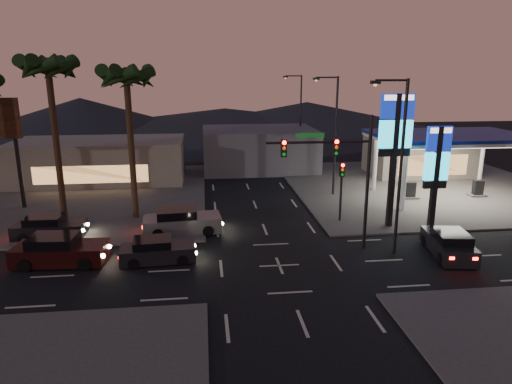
{
  "coord_description": "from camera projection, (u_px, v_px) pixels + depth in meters",
  "views": [
    {
      "loc": [
        -3.94,
        -22.94,
        10.33
      ],
      "look_at": [
        -0.76,
        4.65,
        3.0
      ],
      "focal_mm": 32.0,
      "sensor_mm": 36.0,
      "label": 1
    }
  ],
  "objects": [
    {
      "name": "traffic_signal_mast",
      "position": [
        340.0,
        164.0,
        26.1
      ],
      "size": [
        6.1,
        0.39,
        8.0
      ],
      "color": "black",
      "rests_on": "ground"
    },
    {
      "name": "corner_lot_ne",
      "position": [
        421.0,
        186.0,
        42.23
      ],
      "size": [
        24.0,
        24.0,
        0.12
      ],
      "primitive_type": "cube",
      "color": "#47443F",
      "rests_on": "ground"
    },
    {
      "name": "car_lane_b_mid",
      "position": [
        49.0,
        228.0,
        29.18
      ],
      "size": [
        4.53,
        1.95,
        1.46
      ],
      "color": "black",
      "rests_on": "ground"
    },
    {
      "name": "palm_b",
      "position": [
        49.0,
        78.0,
        30.13
      ],
      "size": [
        4.41,
        4.41,
        11.46
      ],
      "color": "black",
      "rests_on": "ground"
    },
    {
      "name": "gas_station",
      "position": [
        450.0,
        138.0,
        37.11
      ],
      "size": [
        12.2,
        8.2,
        5.47
      ],
      "color": "silver",
      "rests_on": "ground"
    },
    {
      "name": "convenience_store",
      "position": [
        419.0,
        156.0,
        46.76
      ],
      "size": [
        10.0,
        6.0,
        4.0
      ],
      "primitive_type": "cube",
      "color": "#726B5B",
      "rests_on": "ground"
    },
    {
      "name": "car_lane_a_mid",
      "position": [
        59.0,
        251.0,
        25.17
      ],
      "size": [
        5.18,
        2.42,
        1.65
      ],
      "color": "black",
      "rests_on": "ground"
    },
    {
      "name": "pedestal_signal",
      "position": [
        341.0,
        182.0,
        31.67
      ],
      "size": [
        0.32,
        0.39,
        4.3
      ],
      "color": "black",
      "rests_on": "ground"
    },
    {
      "name": "streetlight_near",
      "position": [
        398.0,
        158.0,
        25.36
      ],
      "size": [
        2.14,
        0.25,
        10.0
      ],
      "color": "black",
      "rests_on": "ground"
    },
    {
      "name": "palm_a",
      "position": [
        127.0,
        86.0,
        30.83
      ],
      "size": [
        4.41,
        4.41,
        10.86
      ],
      "color": "black",
      "rests_on": "ground"
    },
    {
      "name": "hill_center",
      "position": [
        225.0,
        120.0,
        82.22
      ],
      "size": [
        60.0,
        60.0,
        4.0
      ],
      "primitive_type": "cone",
      "color": "black",
      "rests_on": "ground"
    },
    {
      "name": "streetlight_mid",
      "position": [
        333.0,
        129.0,
        37.85
      ],
      "size": [
        2.14,
        0.25,
        10.0
      ],
      "color": "black",
      "rests_on": "ground"
    },
    {
      "name": "hill_right",
      "position": [
        307.0,
        116.0,
        83.76
      ],
      "size": [
        50.0,
        50.0,
        5.0
      ],
      "primitive_type": "cone",
      "color": "black",
      "rests_on": "ground"
    },
    {
      "name": "building_far_west",
      "position": [
        100.0,
        161.0,
        44.17
      ],
      "size": [
        16.0,
        8.0,
        4.0
      ],
      "primitive_type": "cube",
      "color": "#726B5B",
      "rests_on": "ground"
    },
    {
      "name": "streetlight_far",
      "position": [
        299.0,
        114.0,
        51.29
      ],
      "size": [
        2.14,
        0.25,
        10.0
      ],
      "color": "black",
      "rests_on": "ground"
    },
    {
      "name": "pylon_sign_tall",
      "position": [
        395.0,
        134.0,
        29.7
      ],
      "size": [
        2.2,
        0.35,
        9.0
      ],
      "color": "black",
      "rests_on": "ground"
    },
    {
      "name": "suv_station",
      "position": [
        449.0,
        244.0,
        26.36
      ],
      "size": [
        2.59,
        4.74,
        1.5
      ],
      "color": "black",
      "rests_on": "ground"
    },
    {
      "name": "car_lane_b_front",
      "position": [
        181.0,
        222.0,
        29.99
      ],
      "size": [
        5.3,
        2.54,
        1.68
      ],
      "color": "slate",
      "rests_on": "ground"
    },
    {
      "name": "pylon_sign_short",
      "position": [
        437.0,
        163.0,
        29.46
      ],
      "size": [
        1.6,
        0.35,
        7.0
      ],
      "color": "black",
      "rests_on": "ground"
    },
    {
      "name": "car_lane_a_front",
      "position": [
        157.0,
        251.0,
        25.49
      ],
      "size": [
        4.33,
        2.05,
        1.38
      ],
      "color": "black",
      "rests_on": "ground"
    },
    {
      "name": "ground",
      "position": [
        279.0,
        266.0,
        25.11
      ],
      "size": [
        140.0,
        140.0,
        0.0
      ],
      "primitive_type": "plane",
      "color": "black",
      "rests_on": "ground"
    },
    {
      "name": "corner_lot_nw",
      "position": [
        63.0,
        197.0,
        38.68
      ],
      "size": [
        24.0,
        24.0,
        0.12
      ],
      "primitive_type": "cube",
      "color": "#47443F",
      "rests_on": "ground"
    },
    {
      "name": "building_far_mid",
      "position": [
        259.0,
        149.0,
        49.74
      ],
      "size": [
        12.0,
        9.0,
        4.4
      ],
      "primitive_type": "cube",
      "color": "#4C4C51",
      "rests_on": "ground"
    },
    {
      "name": "hill_left",
      "position": [
        81.0,
        115.0,
        79.2
      ],
      "size": [
        40.0,
        40.0,
        6.0
      ],
      "primitive_type": "cone",
      "color": "black",
      "rests_on": "ground"
    }
  ]
}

